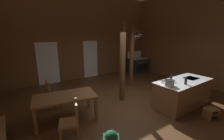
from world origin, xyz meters
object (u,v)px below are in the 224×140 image
Objects in this scene: kitchen_island at (182,93)px; stove_range at (138,65)px; ladderback_chair_by_post at (71,122)px; bottle_tall_on_counter at (186,81)px; stockpot_on_counter at (169,83)px; bottle_short_on_counter at (171,78)px; step_stool at (211,112)px; mixing_bowl_on_counter at (164,82)px; dining_table at (65,99)px; ladderback_chair_near_window at (53,95)px.

stove_range is (1.88, 4.29, 0.02)m from kitchen_island.
bottle_tall_on_counter is (3.43, -0.69, 0.56)m from ladderback_chair_by_post.
bottle_short_on_counter reaches higher than stockpot_on_counter.
stove_range is 5.56m from step_stool.
bottle_short_on_counter reaches higher than mixing_bowl_on_counter.
stove_range is 4.79× the size of bottle_short_on_counter.
stockpot_on_counter is at bearing -9.62° from ladderback_chair_by_post.
dining_table is at bearing 158.02° from mixing_bowl_on_counter.
stove_range is at bearing 56.87° from mixing_bowl_on_counter.
step_stool is 1.59m from mixing_bowl_on_counter.
dining_table is at bearing -81.96° from ladderback_chair_near_window.
bottle_short_on_counter is (-0.41, 0.21, 0.57)m from kitchen_island.
stove_range is 5.18m from stockpot_on_counter.
stockpot_on_counter is at bearing -149.78° from bottle_short_on_counter.
ladderback_chair_near_window is at bearing 140.60° from stockpot_on_counter.
ladderback_chair_near_window is 4.64× the size of mixing_bowl_on_counter.
bottle_tall_on_counter is (3.29, -1.59, 0.36)m from dining_table.
stockpot_on_counter reaches higher than mixing_bowl_on_counter.
dining_table is 3.11m from stockpot_on_counter.
ladderback_chair_near_window is 1.88m from ladderback_chair_by_post.
ladderback_chair_by_post is at bearing 173.59° from kitchen_island.
dining_table is 1.91× the size of ladderback_chair_by_post.
bottle_tall_on_counter reaches higher than stockpot_on_counter.
stove_range reaches higher than mixing_bowl_on_counter.
step_stool is at bearing -109.65° from stove_range.
bottle_tall_on_counter reaches higher than step_stool.
bottle_short_on_counter is at bearing -119.28° from stove_range.
bottle_tall_on_counter is at bearing -36.84° from ladderback_chair_near_window.
stove_range reaches higher than ladderback_chair_by_post.
kitchen_island is 7.95× the size of bottle_short_on_counter.
kitchen_island is 0.99m from step_stool.
ladderback_chair_by_post is (-0.14, -0.90, -0.20)m from dining_table.
bottle_short_on_counter is at bearing -31.89° from ladderback_chair_near_window.
dining_table is 3.44m from bottle_short_on_counter.
mixing_bowl_on_counter is 0.64m from bottle_tall_on_counter.
kitchen_island is 3.88m from dining_table.
stockpot_on_counter is 1.53× the size of bottle_tall_on_counter.
stove_range is 5.38× the size of bottle_tall_on_counter.
kitchen_island is 0.73m from bottle_short_on_counter.
step_stool is 0.23× the size of dining_table.
dining_table is 0.94m from ladderback_chair_by_post.
dining_table is at bearing 148.05° from step_stool.
kitchen_island reaches higher than step_stool.
stove_range is 1.39× the size of ladderback_chair_near_window.
mixing_bowl_on_counter is (-0.80, 0.18, 0.50)m from kitchen_island.
mixing_bowl_on_counter is at bearing -21.98° from dining_table.
ladderback_chair_near_window is at bearing 143.16° from bottle_tall_on_counter.
stockpot_on_counter is (-2.76, -4.35, 0.53)m from stove_range.
ladderback_chair_near_window is 3.78m from stockpot_on_counter.
bottle_short_on_counter is at bearing 109.75° from step_stool.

